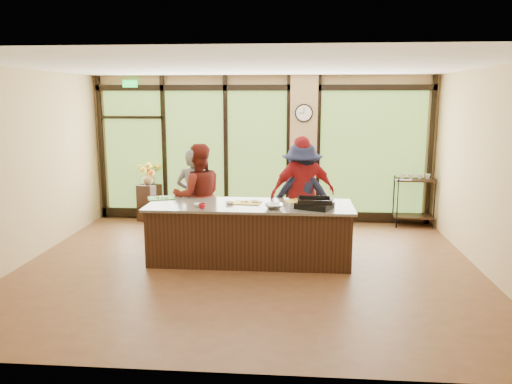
% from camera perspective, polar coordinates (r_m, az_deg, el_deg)
% --- Properties ---
extents(floor, '(7.00, 7.00, 0.00)m').
position_cam_1_polar(floor, '(7.74, -0.90, -8.54)').
color(floor, brown).
rests_on(floor, ground).
extents(ceiling, '(7.00, 7.00, 0.00)m').
position_cam_1_polar(ceiling, '(7.32, -0.98, 14.20)').
color(ceiling, white).
rests_on(ceiling, back_wall).
extents(back_wall, '(7.00, 0.00, 7.00)m').
position_cam_1_polar(back_wall, '(10.35, 0.69, 4.90)').
color(back_wall, tan).
rests_on(back_wall, floor).
extents(left_wall, '(0.00, 6.00, 6.00)m').
position_cam_1_polar(left_wall, '(8.47, -25.24, 2.55)').
color(left_wall, tan).
rests_on(left_wall, floor).
extents(right_wall, '(0.00, 6.00, 6.00)m').
position_cam_1_polar(right_wall, '(7.86, 25.39, 1.96)').
color(right_wall, tan).
rests_on(right_wall, floor).
extents(window_wall, '(6.90, 0.12, 3.00)m').
position_cam_1_polar(window_wall, '(10.31, 1.58, 4.28)').
color(window_wall, tan).
rests_on(window_wall, floor).
extents(island_base, '(3.10, 1.00, 0.88)m').
position_cam_1_polar(island_base, '(7.90, -0.70, -4.81)').
color(island_base, black).
rests_on(island_base, floor).
extents(countertop, '(3.20, 1.10, 0.04)m').
position_cam_1_polar(countertop, '(7.79, -0.71, -1.55)').
color(countertop, '#6D655A').
rests_on(countertop, island_base).
extents(wall_clock, '(0.36, 0.04, 0.36)m').
position_cam_1_polar(wall_clock, '(10.14, 5.50, 8.97)').
color(wall_clock, black).
rests_on(wall_clock, window_wall).
extents(cook_left, '(0.66, 0.46, 1.72)m').
position_cam_1_polar(cook_left, '(8.64, -7.09, -0.66)').
color(cook_left, slate).
rests_on(cook_left, floor).
extents(cook_midleft, '(1.05, 0.93, 1.80)m').
position_cam_1_polar(cook_midleft, '(8.58, -6.62, -0.46)').
color(cook_midleft, maroon).
rests_on(cook_midleft, floor).
extents(cook_midright, '(1.23, 0.85, 1.94)m').
position_cam_1_polar(cook_midright, '(8.41, 5.38, -0.20)').
color(cook_midright, '#A6191E').
rests_on(cook_midright, floor).
extents(cook_right, '(1.21, 0.73, 1.82)m').
position_cam_1_polar(cook_right, '(8.46, 5.25, -0.54)').
color(cook_right, '#171A32').
rests_on(cook_right, floor).
extents(roasting_pan, '(0.62, 0.56, 0.09)m').
position_cam_1_polar(roasting_pan, '(7.54, 6.70, -1.53)').
color(roasting_pan, black).
rests_on(roasting_pan, countertop).
extents(mixing_bowl, '(0.33, 0.33, 0.07)m').
position_cam_1_polar(mixing_bowl, '(7.48, 2.01, -1.63)').
color(mixing_bowl, silver).
rests_on(mixing_bowl, countertop).
extents(cutting_board_left, '(0.51, 0.44, 0.01)m').
position_cam_1_polar(cutting_board_left, '(8.37, -10.78, -0.69)').
color(cutting_board_left, green).
rests_on(cutting_board_left, countertop).
extents(cutting_board_center, '(0.45, 0.36, 0.01)m').
position_cam_1_polar(cutting_board_center, '(7.87, -1.00, -1.22)').
color(cutting_board_center, yellow).
rests_on(cutting_board_center, countertop).
extents(cutting_board_right, '(0.48, 0.41, 0.01)m').
position_cam_1_polar(cutting_board_right, '(8.03, 4.84, -1.02)').
color(cutting_board_right, yellow).
rests_on(cutting_board_right, countertop).
extents(prep_bowl_near, '(0.16, 0.16, 0.05)m').
position_cam_1_polar(prep_bowl_near, '(7.67, -6.57, -1.48)').
color(prep_bowl_near, white).
rests_on(prep_bowl_near, countertop).
extents(prep_bowl_mid, '(0.13, 0.13, 0.04)m').
position_cam_1_polar(prep_bowl_mid, '(7.80, -3.04, -1.24)').
color(prep_bowl_mid, white).
rests_on(prep_bowl_mid, countertop).
extents(prep_bowl_far, '(0.18, 0.18, 0.04)m').
position_cam_1_polar(prep_bowl_far, '(7.89, -0.08, -1.11)').
color(prep_bowl_far, white).
rests_on(prep_bowl_far, countertop).
extents(red_ramekin, '(0.11, 0.11, 0.08)m').
position_cam_1_polar(red_ramekin, '(7.50, -6.17, -1.61)').
color(red_ramekin, '#AD111D').
rests_on(red_ramekin, countertop).
extents(flower_stand, '(0.51, 0.51, 0.77)m').
position_cam_1_polar(flower_stand, '(10.70, -12.07, -1.20)').
color(flower_stand, black).
rests_on(flower_stand, floor).
extents(flower_vase, '(0.31, 0.31, 0.28)m').
position_cam_1_polar(flower_vase, '(10.61, -12.18, 1.57)').
color(flower_vase, '#8F774E').
rests_on(flower_vase, flower_stand).
extents(bar_cart, '(0.81, 0.49, 1.07)m').
position_cam_1_polar(bar_cart, '(10.47, 17.60, -0.31)').
color(bar_cart, black).
rests_on(bar_cart, floor).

